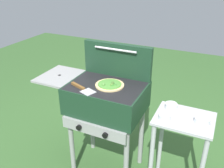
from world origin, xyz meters
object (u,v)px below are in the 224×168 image
topping_bowl_near (164,117)px  topping_bowl_far (202,120)px  spatula (82,88)px  grill (105,100)px  prep_table (181,141)px  pizza_veggie (110,85)px  topping_bowl_middle (171,106)px

topping_bowl_near → topping_bowl_far: size_ratio=0.83×
spatula → topping_bowl_far: spatula is taller
grill → topping_bowl_near: (0.54, -0.08, 0.03)m
grill → spatula: bearing=-131.6°
grill → prep_table: bearing=0.4°
pizza_veggie → prep_table: size_ratio=0.32×
pizza_veggie → prep_table: bearing=0.2°
topping_bowl_middle → topping_bowl_near: bearing=-93.1°
grill → pizza_veggie: 0.16m
grill → prep_table: (0.67, 0.00, -0.21)m
grill → topping_bowl_near: grill is taller
prep_table → grill: bearing=-179.6°
pizza_veggie → topping_bowl_far: 0.77m
topping_bowl_far → grill: bearing=179.2°
pizza_veggie → spatula: (-0.18, -0.15, -0.00)m
pizza_veggie → spatula: pizza_veggie is taller
prep_table → topping_bowl_far: topping_bowl_far is taller
prep_table → spatula: bearing=-169.3°
grill → topping_bowl_near: size_ratio=10.28×
pizza_veggie → topping_bowl_middle: pizza_veggie is taller
pizza_veggie → topping_bowl_near: size_ratio=2.58×
topping_bowl_near → topping_bowl_middle: 0.17m
grill → spatula: (-0.13, -0.15, 0.15)m
grill → spatula: spatula is taller
pizza_veggie → topping_bowl_near: (0.50, -0.08, -0.13)m
grill → topping_bowl_far: (0.80, -0.01, 0.03)m
prep_table → pizza_veggie: bearing=-179.8°
topping_bowl_near → topping_bowl_far: 0.27m
spatula → topping_bowl_far: (0.93, 0.14, -0.13)m
topping_bowl_near → pizza_veggie: bearing=170.6°
pizza_veggie → topping_bowl_far: size_ratio=2.14×
topping_bowl_far → prep_table: bearing=173.1°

